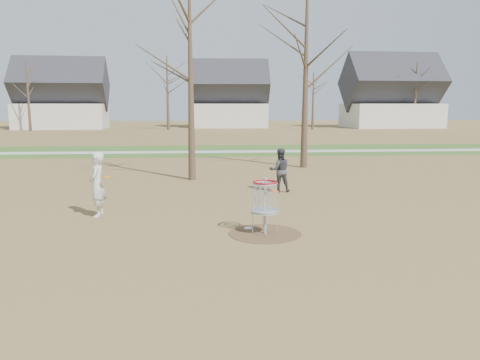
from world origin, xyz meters
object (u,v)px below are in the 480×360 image
object	(u,v)px
player_throwing	(280,170)
disc_grounded	(248,228)
player_standing	(97,185)
disc_golf_basket	(265,197)

from	to	relation	value
player_throwing	disc_grounded	bearing A→B (deg)	69.90
player_standing	player_throwing	world-z (taller)	player_standing
player_standing	disc_grounded	distance (m)	4.52
player_throwing	disc_grounded	world-z (taller)	player_throwing
player_standing	disc_grounded	bearing A→B (deg)	68.88
player_standing	player_throwing	size ratio (longest dim) A/B	1.15
disc_golf_basket	player_standing	bearing A→B (deg)	154.53
player_throwing	disc_golf_basket	xyz separation A→B (m)	(-1.24, -5.51, 0.12)
player_standing	disc_golf_basket	bearing A→B (deg)	65.24
player_standing	player_throwing	bearing A→B (deg)	121.30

